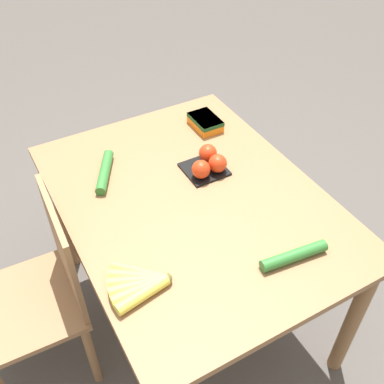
{
  "coord_description": "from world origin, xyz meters",
  "views": [
    {
      "loc": [
        -1.09,
        0.61,
        1.91
      ],
      "look_at": [
        0.0,
        0.0,
        0.77
      ],
      "focal_mm": 42.0,
      "sensor_mm": 36.0,
      "label": 1
    }
  ],
  "objects": [
    {
      "name": "ground_plane",
      "position": [
        0.0,
        0.0,
        0.0
      ],
      "size": [
        12.0,
        12.0,
        0.0
      ],
      "primitive_type": "plane",
      "color": "#4C4742"
    },
    {
      "name": "cucumber_far",
      "position": [
        0.28,
        0.24,
        0.76
      ],
      "size": [
        0.23,
        0.15,
        0.04
      ],
      "color": "#2D702D",
      "rests_on": "dining_table"
    },
    {
      "name": "tomato_pack",
      "position": [
        0.11,
        -0.14,
        0.78
      ],
      "size": [
        0.16,
        0.16,
        0.08
      ],
      "color": "black",
      "rests_on": "dining_table"
    },
    {
      "name": "dining_table",
      "position": [
        0.0,
        0.0,
        0.64
      ],
      "size": [
        1.24,
        0.94,
        0.74
      ],
      "color": "olive",
      "rests_on": "ground_plane"
    },
    {
      "name": "chair",
      "position": [
        0.07,
        0.63,
        0.46
      ],
      "size": [
        0.43,
        0.42,
        0.87
      ],
      "rotation": [
        0.0,
        0.0,
        3.1
      ],
      "color": "#8E6642",
      "rests_on": "ground_plane"
    },
    {
      "name": "carrot_bag",
      "position": [
        0.39,
        -0.28,
        0.77
      ],
      "size": [
        0.16,
        0.11,
        0.05
      ],
      "color": "orange",
      "rests_on": "dining_table"
    },
    {
      "name": "banana_bunch",
      "position": [
        -0.28,
        0.34,
        0.76
      ],
      "size": [
        0.2,
        0.2,
        0.04
      ],
      "color": "brown",
      "rests_on": "dining_table"
    },
    {
      "name": "cucumber_near",
      "position": [
        -0.43,
        -0.15,
        0.76
      ],
      "size": [
        0.07,
        0.24,
        0.04
      ],
      "color": "#2D702D",
      "rests_on": "dining_table"
    }
  ]
}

